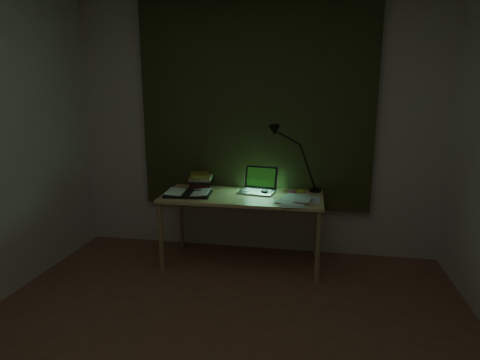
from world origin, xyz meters
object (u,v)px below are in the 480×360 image
(laptop, at_px, (257,181))
(book_stack, at_px, (200,180))
(open_textbook, at_px, (188,193))
(desk_lamp, at_px, (316,160))
(loose_papers, at_px, (297,200))
(desk, at_px, (242,230))

(laptop, height_order, book_stack, laptop)
(open_textbook, bearing_deg, desk_lamp, 10.93)
(book_stack, distance_m, loose_papers, 0.97)
(open_textbook, height_order, book_stack, book_stack)
(desk_lamp, bearing_deg, laptop, -150.02)
(laptop, bearing_deg, desk_lamp, 24.88)
(laptop, xyz_separation_m, desk_lamp, (0.53, 0.14, 0.18))
(book_stack, bearing_deg, open_textbook, -99.73)
(desk, relative_size, loose_papers, 4.40)
(book_stack, height_order, desk_lamp, desk_lamp)
(loose_papers, bearing_deg, open_textbook, 178.98)
(open_textbook, bearing_deg, desk, 3.72)
(desk, distance_m, open_textbook, 0.60)
(loose_papers, distance_m, desk_lamp, 0.47)
(book_stack, bearing_deg, desk, -21.69)
(laptop, xyz_separation_m, open_textbook, (-0.60, -0.18, -0.10))
(desk_lamp, bearing_deg, open_textbook, -148.85)
(desk, xyz_separation_m, desk_lamp, (0.64, 0.25, 0.62))
(desk, distance_m, loose_papers, 0.60)
(open_textbook, height_order, desk_lamp, desk_lamp)
(loose_papers, relative_size, desk_lamp, 0.55)
(desk, distance_m, book_stack, 0.62)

